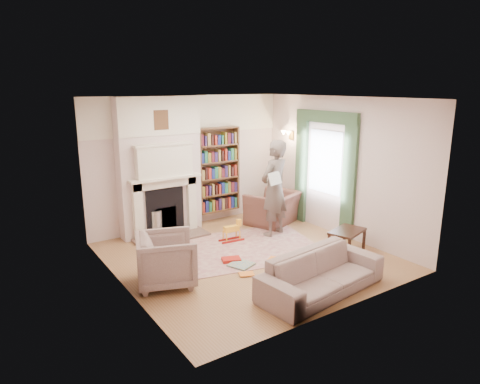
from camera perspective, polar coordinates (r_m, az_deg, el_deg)
floor at (r=7.81m, az=1.03°, el=-8.59°), size 4.50×4.50×0.00m
ceiling at (r=7.20m, az=1.13°, el=12.42°), size 4.50×4.50×0.00m
wall_back at (r=9.28m, az=-6.87°, el=4.02°), size 4.50×0.00×4.50m
wall_front at (r=5.73m, az=13.98°, el=-2.67°), size 4.50×0.00×4.50m
wall_left at (r=6.41m, az=-15.72°, el=-1.01°), size 0.00×4.50×4.50m
wall_right at (r=8.83m, az=13.20°, el=3.22°), size 0.00×4.50×4.50m
fireplace at (r=8.79m, az=-10.63°, el=3.22°), size 1.70×0.58×2.80m
bookcase at (r=9.52m, az=-2.98°, el=2.97°), size 1.00×0.24×1.85m
window at (r=9.08m, az=11.32°, el=3.94°), size 0.02×0.90×1.30m
curtain_left at (r=8.63m, az=14.34°, el=1.56°), size 0.07×0.32×2.40m
curtain_right at (r=9.60m, az=8.17°, el=3.10°), size 0.07×0.32×2.40m
pelmet at (r=8.94m, az=11.40°, el=9.79°), size 0.09×1.70×0.24m
wall_sconce at (r=9.69m, az=5.97°, el=7.46°), size 0.20×0.24×0.24m
rug at (r=8.22m, az=1.17°, el=-7.35°), size 2.92×2.46×0.01m
armchair_reading at (r=9.52m, az=4.43°, el=-2.14°), size 1.36×1.28×0.70m
armchair_left at (r=6.75m, az=-9.79°, el=-8.87°), size 1.12×1.10×0.81m
sofa at (r=6.56m, az=10.82°, el=-10.57°), size 2.15×1.05×0.60m
man_reading at (r=8.64m, az=4.60°, el=0.48°), size 0.82×0.65×1.97m
newspaper at (r=8.33m, az=4.67°, el=1.82°), size 0.37×0.20×0.24m
coffee_table at (r=8.10m, az=14.03°, el=-6.47°), size 0.80×0.64×0.45m
paraffin_heater at (r=8.86m, az=-11.12°, el=-4.15°), size 0.27×0.27×0.55m
rocking_horse at (r=8.45m, az=-1.15°, el=-5.23°), size 0.50×0.24×0.43m
board_game at (r=7.41m, az=0.17°, el=-9.65°), size 0.47×0.47×0.03m
game_box_lid at (r=7.58m, az=-1.18°, el=-8.99°), size 0.38×0.31×0.05m
comic_annuals at (r=7.48m, az=4.22°, el=-9.52°), size 1.27×0.50×0.02m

